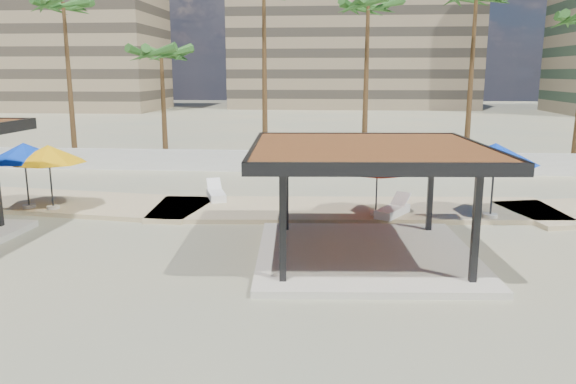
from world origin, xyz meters
name	(u,v)px	position (x,y,z in m)	size (l,w,h in m)	color
ground	(291,270)	(0.00, 0.00, 0.00)	(200.00, 200.00, 0.00)	tan
promenade	(353,206)	(2.00, 7.67, 0.06)	(44.45, 7.97, 0.24)	#C6B284
boundary_wall	(312,162)	(0.00, 16.00, 0.60)	(56.00, 0.30, 1.20)	silver
building_west	(41,5)	(-42.00, 68.00, 15.27)	(34.00, 16.00, 32.40)	#937F60
building_mid	(353,16)	(4.00, 78.00, 14.27)	(38.00, 16.00, 30.40)	#847259
pavilion_central	(368,191)	(2.17, 1.23, 2.05)	(7.20, 7.20, 3.43)	beige
umbrella_b	(48,154)	(-9.91, 5.80, 2.37)	(3.41, 3.41, 2.54)	beige
umbrella_c	(377,165)	(2.80, 5.80, 2.11)	(2.66, 2.66, 2.25)	beige
umbrella_d	(495,154)	(7.04, 5.80, 2.57)	(3.76, 3.76, 2.79)	beige
umbrella_f	(24,152)	(-10.95, 5.89, 2.42)	(3.38, 3.38, 2.61)	beige
lounger_a	(216,194)	(-3.83, 8.16, 0.36)	(1.22, 2.04, 0.73)	white
lounger_b	(393,211)	(3.45, 5.84, 0.36)	(1.53, 1.99, 0.74)	white
palm_b	(64,12)	(-15.00, 18.70, 9.02)	(3.00, 3.00, 10.25)	brown
palm_c	(161,57)	(-9.00, 18.10, 6.36)	(3.00, 3.00, 7.42)	brown
palm_e	(368,13)	(3.00, 18.40, 8.81)	(3.00, 3.00, 10.02)	brown
palm_f	(476,4)	(9.00, 18.60, 9.25)	(3.00, 3.00, 10.49)	brown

